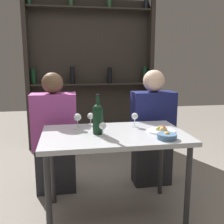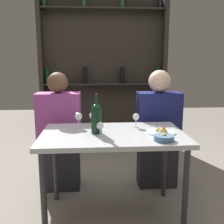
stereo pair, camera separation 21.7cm
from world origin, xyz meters
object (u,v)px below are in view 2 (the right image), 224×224
wine_bottle (96,117)px  wine_glass_1 (92,116)px  seated_person_right (158,133)px  wine_glass_0 (78,117)px  wine_glass_2 (100,126)px  wine_glass_3 (136,117)px  seated_person_left (60,136)px  food_plate_0 (161,132)px  snack_bowl (164,138)px

wine_bottle → wine_glass_1: (-0.03, 0.27, -0.05)m
wine_bottle → seated_person_right: seated_person_right is taller
wine_glass_0 → seated_person_right: 0.89m
seated_person_right → wine_glass_2: bearing=-134.8°
wine_glass_1 → seated_person_right: bearing=21.1°
wine_glass_3 → seated_person_left: bearing=152.9°
food_plate_0 → snack_bowl: bearing=-99.3°
snack_bowl → food_plate_0: bearing=80.7°
wine_glass_1 → seated_person_right: 0.75m
wine_glass_3 → seated_person_right: seated_person_right is taller
wine_glass_2 → wine_glass_3: wine_glass_3 is taller
wine_glass_1 → snack_bowl: wine_glass_1 is taller
snack_bowl → seated_person_right: bearing=79.0°
seated_person_left → wine_glass_2: bearing=-57.2°
wine_bottle → snack_bowl: wine_bottle is taller
food_plate_0 → seated_person_right: seated_person_right is taller
seated_person_left → wine_glass_3: bearing=-27.1°
wine_bottle → wine_glass_0: size_ratio=2.37×
wine_bottle → wine_glass_1: 0.28m
wine_bottle → seated_person_left: size_ratio=0.27×
seated_person_left → wine_glass_0: bearing=-59.0°
wine_glass_0 → seated_person_right: (0.78, 0.35, -0.25)m
food_plate_0 → seated_person_left: seated_person_left is taller
wine_glass_2 → food_plate_0: 0.49m
wine_glass_0 → seated_person_right: seated_person_right is taller
snack_bowl → seated_person_left: size_ratio=0.12×
seated_person_right → snack_bowl: bearing=-101.0°
wine_glass_1 → snack_bowl: (0.52, -0.51, -0.06)m
wine_glass_0 → food_plate_0: size_ratio=0.59×
wine_glass_2 → food_plate_0: bearing=5.3°
wine_glass_3 → seated_person_right: (0.29, 0.36, -0.24)m
snack_bowl → seated_person_left: 1.15m
seated_person_left → wine_glass_1: bearing=-37.7°
wine_glass_0 → wine_glass_3: size_ratio=1.09×
wine_glass_3 → snack_bowl: bearing=-70.7°
wine_bottle → wine_glass_1: size_ratio=2.74×
wine_glass_0 → wine_glass_1: (0.12, 0.10, -0.02)m
wine_glass_3 → snack_bowl: 0.43m
wine_bottle → wine_glass_0: bearing=130.8°
wine_glass_1 → snack_bowl: bearing=-44.4°
wine_glass_0 → wine_glass_3: 0.49m
wine_glass_1 → seated_person_right: seated_person_right is taller
wine_glass_0 → wine_glass_3: wine_glass_0 is taller
wine_glass_0 → food_plate_0: 0.70m
wine_glass_1 → food_plate_0: bearing=-29.2°
wine_glass_0 → seated_person_left: size_ratio=0.11×
wine_bottle → food_plate_0: 0.53m
wine_glass_0 → snack_bowl: wine_glass_0 is taller
wine_glass_2 → seated_person_right: size_ratio=0.09×
wine_glass_0 → wine_glass_1: wine_glass_0 is taller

